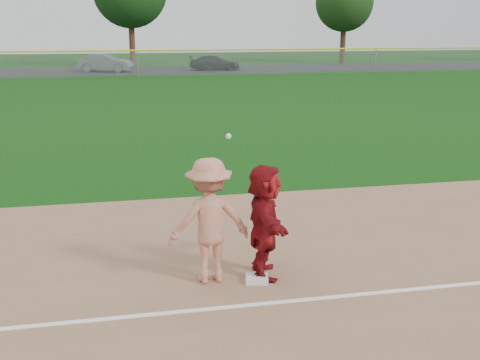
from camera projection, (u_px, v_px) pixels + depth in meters
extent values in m
plane|color=#0F3E0C|center=(260.00, 282.00, 9.55)|extent=(160.00, 160.00, 0.00)
cube|color=white|center=(273.00, 303.00, 8.79)|extent=(60.00, 0.10, 0.01)
cube|color=black|center=(136.00, 71.00, 53.11)|extent=(120.00, 10.00, 0.01)
cube|color=white|center=(257.00, 279.00, 9.54)|extent=(0.42, 0.42, 0.08)
imported|color=maroon|center=(265.00, 221.00, 9.55)|extent=(0.78, 1.77, 1.85)
imported|color=#5B5F63|center=(105.00, 63.00, 51.38)|extent=(4.88, 2.98, 1.52)
imported|color=black|center=(214.00, 63.00, 53.39)|extent=(4.68, 2.32, 1.31)
imported|color=#A8A9AB|center=(209.00, 221.00, 9.35)|extent=(1.34, 0.84, 1.99)
sphere|color=white|center=(229.00, 136.00, 8.97)|extent=(0.08, 0.08, 0.08)
plane|color=#999EA0|center=(138.00, 63.00, 47.18)|extent=(110.00, 0.00, 110.00)
cylinder|color=yellow|center=(138.00, 50.00, 46.92)|extent=(110.00, 0.12, 0.12)
cylinder|color=gray|center=(138.00, 63.00, 47.18)|extent=(0.08, 0.08, 2.00)
cylinder|color=gray|center=(376.00, 60.00, 51.19)|extent=(0.08, 0.08, 2.00)
cylinder|color=#3E2316|center=(132.00, 45.00, 57.80)|extent=(0.56, 0.56, 4.10)
cylinder|color=#372314|center=(343.00, 45.00, 63.51)|extent=(0.56, 0.56, 3.64)
sphere|color=black|center=(344.00, 2.00, 62.41)|extent=(6.00, 6.00, 6.00)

